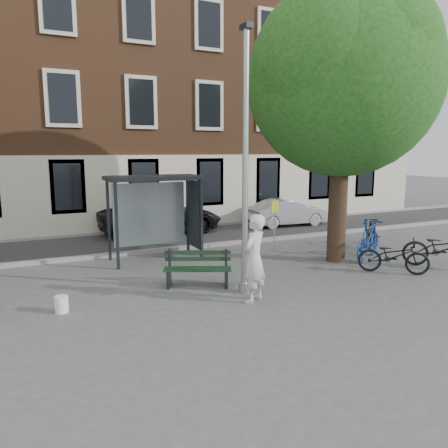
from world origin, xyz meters
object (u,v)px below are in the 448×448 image
bench (198,270)px  bike_a (393,256)px  bike_c (443,249)px  bus_shelter (166,198)px  painter (254,258)px  car_silver (288,212)px  bike_b (369,240)px  car_dark (161,216)px  notice_sign (275,216)px  bike_d (372,233)px  lamppost (245,176)px

bench → bike_a: 5.49m
bike_c → bus_shelter: bearing=106.0°
bench → bus_shelter: bearing=110.5°
bike_a → painter: bearing=137.3°
bench → car_silver: car_silver is taller
bike_b → car_dark: car_dark is taller
bench → notice_sign: notice_sign is taller
bus_shelter → bike_d: (7.11, -1.55, -1.42)m
bike_a → car_silver: 8.03m
lamppost → car_silver: size_ratio=1.65×
lamppost → car_silver: (6.25, 7.55, -2.17)m
painter → bike_c: size_ratio=0.92×
lamppost → bike_a: lamppost is taller
lamppost → bike_c: size_ratio=2.81×
lamppost → painter: bearing=-99.8°
bike_c → bike_a: bearing=133.0°
lamppost → bus_shelter: 4.24m
car_silver → car_dark: bearing=83.5°
bus_shelter → bike_b: bus_shelter is taller
bike_d → bus_shelter: bearing=20.0°
bike_d → car_dark: bearing=-12.1°
bench → bike_c: bike_c is taller
bench → bike_b: (5.89, 0.27, 0.22)m
bus_shelter → notice_sign: 3.73m
painter → bike_b: 5.53m
lamppost → bench: (-0.82, 0.96, -2.39)m
painter → car_dark: bearing=-127.6°
lamppost → bike_c: lamppost is taller
bike_a → bike_b: 1.63m
car_dark → notice_sign: 5.54m
car_dark → bike_b: bearing=-147.8°
bench → notice_sign: (3.82, 2.51, 0.81)m
bus_shelter → car_silver: size_ratio=0.77×
bike_c → notice_sign: size_ratio=1.27×
bus_shelter → bike_c: 8.36m
painter → bike_a: size_ratio=1.06×
lamppost → notice_sign: (3.00, 3.47, -1.57)m
painter → bench: size_ratio=1.14×
lamppost → car_silver: 10.04m
car_dark → notice_sign: notice_sign is taller
car_dark → bench: bearing=169.5°
bus_shelter → bike_a: 6.91m
bike_d → painter: bearing=58.2°
car_dark → notice_sign: bearing=-153.5°
bus_shelter → car_dark: size_ratio=0.56×
bike_c → bike_d: size_ratio=1.32×
painter → car_silver: 10.39m
car_silver → painter: bearing=144.1°
notice_sign → bench: bearing=-155.0°
bike_d → bike_c: bearing=117.3°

